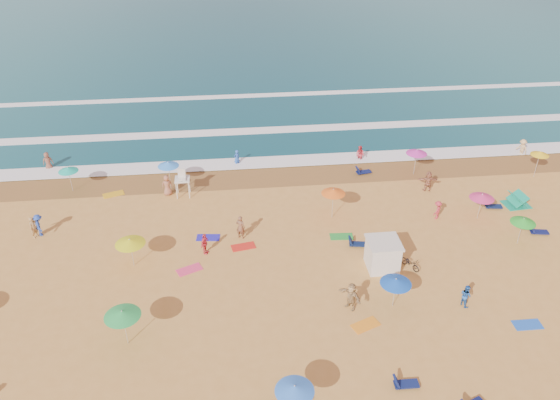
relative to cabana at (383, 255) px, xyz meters
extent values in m
plane|color=gold|center=(-7.32, 0.99, -1.00)|extent=(220.00, 220.00, 0.00)
cube|color=#0C4756|center=(-7.32, 84.99, -1.00)|extent=(220.00, 140.00, 0.18)
plane|color=olive|center=(-7.32, 13.49, -0.99)|extent=(220.00, 220.00, 0.00)
cube|color=white|center=(-7.32, 15.99, -0.90)|extent=(200.00, 2.20, 0.05)
cube|color=white|center=(-7.32, 22.99, -0.90)|extent=(200.00, 1.60, 0.05)
cube|color=white|center=(-7.32, 32.99, -0.90)|extent=(200.00, 1.20, 0.05)
cube|color=silver|center=(0.00, 0.00, 0.00)|extent=(2.00, 2.00, 2.00)
cube|color=silver|center=(0.00, 0.00, 1.06)|extent=(2.20, 2.20, 0.12)
imported|color=black|center=(1.90, -0.30, -0.58)|extent=(1.27, 1.65, 0.83)
cone|color=#D42FAC|center=(6.33, 12.52, 1.21)|extent=(1.81, 1.81, 0.35)
cone|color=blue|center=(-7.48, -11.22, 1.20)|extent=(1.93, 1.93, 0.35)
cone|color=#388FFD|center=(-14.96, 12.27, 1.33)|extent=(1.76, 1.76, 0.35)
cone|color=green|center=(10.55, 1.59, 0.99)|extent=(1.76, 1.76, 0.35)
cone|color=yellow|center=(-16.84, 1.98, 1.02)|extent=(2.03, 2.03, 0.35)
cone|color=yellow|center=(16.68, 10.85, 1.34)|extent=(1.54, 1.54, 0.35)
cone|color=blue|center=(-0.31, -3.83, 0.97)|extent=(1.92, 1.92, 0.35)
cone|color=#17BDA1|center=(-23.15, 12.70, 1.09)|extent=(1.61, 1.61, 0.35)
cone|color=orange|center=(-2.20, 6.44, 1.34)|extent=(1.83, 1.83, 0.35)
cone|color=green|center=(-16.33, -5.26, 1.30)|extent=(2.05, 2.05, 0.35)
cone|color=#DE3176|center=(9.03, 5.08, 1.01)|extent=(1.87, 1.87, 0.35)
cube|color=#101650|center=(-7.16, -10.24, -0.83)|extent=(1.39, 0.84, 0.34)
cube|color=#0E1E48|center=(-1.02, 2.52, -0.83)|extent=(1.37, 0.76, 0.34)
cube|color=#101C53|center=(-1.34, -9.93, -0.83)|extent=(1.31, 0.59, 0.34)
cube|color=#101650|center=(12.73, 2.57, -0.83)|extent=(1.38, 0.78, 0.34)
cube|color=#0E1C47|center=(10.91, 6.34, -0.83)|extent=(1.37, 0.74, 0.34)
cube|color=#0F184E|center=(1.93, 13.07, -0.83)|extent=(1.37, 0.75, 0.34)
cube|color=#271FC3|center=(-11.80, 4.71, -0.98)|extent=(1.78, 1.04, 0.03)
cube|color=gold|center=(-19.68, 11.77, -0.98)|extent=(1.89, 1.37, 0.03)
cube|color=#F3396C|center=(-13.05, 1.08, -0.98)|extent=(1.90, 1.48, 0.03)
cube|color=red|center=(-9.27, 3.30, -0.98)|extent=(1.83, 1.16, 0.03)
cube|color=blue|center=(7.25, -6.33, -0.98)|extent=(1.71, 0.88, 0.03)
cube|color=green|center=(-1.98, 3.78, -0.98)|extent=(1.75, 0.96, 0.03)
cube|color=orange|center=(-2.40, -5.32, -0.98)|extent=(1.90, 1.44, 0.03)
imported|color=#B77354|center=(6.53, 9.62, -0.11)|extent=(1.71, 0.77, 1.78)
imported|color=brown|center=(-9.38, 4.46, -0.06)|extent=(0.81, 0.71, 1.88)
imported|color=#E2B676|center=(17.56, 15.04, -0.33)|extent=(1.05, 1.36, 1.85)
imported|color=blue|center=(-9.20, 16.08, -0.41)|extent=(0.73, 0.66, 1.67)
imported|color=brown|center=(-26.12, 17.04, -0.32)|extent=(1.01, 0.76, 1.85)
imported|color=blue|center=(4.14, -4.22, -0.23)|extent=(0.79, 0.89, 1.53)
imported|color=#A9684E|center=(-15.13, 11.25, -0.09)|extent=(0.98, 0.74, 1.82)
imported|color=#DD374B|center=(-11.97, 2.85, -0.19)|extent=(0.78, 1.03, 1.62)
imported|color=#C5313F|center=(5.84, 5.43, -0.24)|extent=(1.09, 1.10, 1.52)
imported|color=#AE8650|center=(-24.43, 6.16, -0.15)|extent=(0.68, 0.74, 1.70)
imported|color=blue|center=(-24.10, 6.39, -0.13)|extent=(1.05, 1.30, 1.75)
imported|color=#D43543|center=(2.15, 15.54, -0.39)|extent=(1.05, 1.05, 1.72)
imported|color=tan|center=(-2.98, -3.74, -0.06)|extent=(1.47, 1.75, 1.89)
camera|label=1|loc=(-10.03, -28.41, 22.50)|focal=35.00mm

